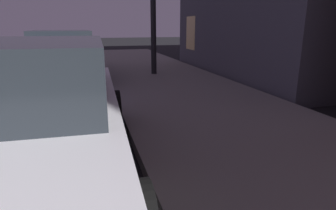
{
  "coord_description": "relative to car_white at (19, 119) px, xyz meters",
  "views": [
    {
      "loc": [
        3.5,
        0.15,
        1.56
      ],
      "look_at": [
        4.12,
        2.35,
        0.93
      ],
      "focal_mm": 30.8,
      "sensor_mm": 36.0,
      "label": 1
    }
  ],
  "objects": [
    {
      "name": "car_blue",
      "position": [
        0.0,
        6.06,
        -0.01
      ],
      "size": [
        2.16,
        4.65,
        1.43
      ],
      "color": "navy",
      "rests_on": "ground"
    },
    {
      "name": "car_white",
      "position": [
        0.0,
        0.0,
        0.0
      ],
      "size": [
        2.18,
        4.24,
        1.43
      ],
      "color": "silver",
      "rests_on": "ground"
    }
  ]
}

